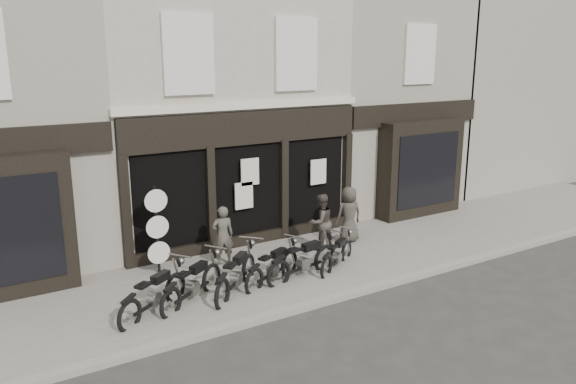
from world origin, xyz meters
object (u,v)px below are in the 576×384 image
motorcycle_3 (273,269)px  motorcycle_4 (303,263)px  motorcycle_2 (236,277)px  advert_sign_post (157,234)px  man_left (223,235)px  man_right (349,214)px  motorcycle_5 (337,257)px  man_centre (321,222)px  motorcycle_0 (154,297)px  motorcycle_1 (193,287)px

motorcycle_3 → motorcycle_4: size_ratio=0.86×
motorcycle_2 → advert_sign_post: (-1.15, 1.95, 0.70)m
man_left → man_right: bearing=-170.4°
motorcycle_2 → man_left: size_ratio=1.22×
motorcycle_2 → man_right: (4.31, 1.39, 0.50)m
motorcycle_3 → motorcycle_4: 0.79m
motorcycle_3 → motorcycle_5: 1.85m
man_centre → man_right: 1.07m
motorcycle_3 → man_right: (3.30, 1.32, 0.54)m
motorcycle_5 → motorcycle_2: bearing=149.1°
motorcycle_0 → man_centre: man_centre is taller
motorcycle_4 → man_centre: bearing=31.8°
man_left → man_centre: man_centre is taller
motorcycle_5 → man_left: 2.98m
motorcycle_0 → motorcycle_4: 3.75m
motorcycle_0 → motorcycle_5: motorcycle_0 is taller
motorcycle_2 → man_right: man_right is taller
motorcycle_4 → man_right: 2.95m
motorcycle_0 → motorcycle_2: bearing=-32.1°
motorcycle_4 → man_left: bearing=116.0°
man_centre → motorcycle_4: bearing=36.3°
motorcycle_1 → man_centre: size_ratio=1.26×
man_right → motorcycle_4: bearing=36.0°
motorcycle_3 → man_left: 1.78m
man_centre → man_right: size_ratio=0.97×
man_left → man_right: (3.84, -0.30, 0.04)m
man_centre → man_right: man_right is taller
motorcycle_3 → man_left: bearing=84.5°
motorcycle_4 → advert_sign_post: (-2.95, 2.02, 0.70)m
motorcycle_1 → motorcycle_5: size_ratio=1.13×
motorcycle_2 → advert_sign_post: advert_sign_post is taller
motorcycle_3 → man_left: man_left is taller
motorcycle_1 → man_left: bearing=14.8°
motorcycle_3 → motorcycle_0: bearing=158.2°
motorcycle_0 → man_right: man_right is taller
motorcycle_1 → man_left: (1.52, 1.64, 0.47)m
motorcycle_5 → advert_sign_post: advert_sign_post is taller
motorcycle_4 → motorcycle_2: bearing=167.0°
man_right → advert_sign_post: 5.50m
motorcycle_0 → advert_sign_post: (0.80, 1.99, 0.71)m
motorcycle_5 → man_centre: size_ratio=1.11×
man_right → motorcycle_0: bearing=18.8°
motorcycle_2 → motorcycle_4: motorcycle_4 is taller
man_left → motorcycle_4: bearing=141.0°
man_centre → advert_sign_post: 4.46m
advert_sign_post → motorcycle_3: bearing=-41.3°
motorcycle_0 → man_left: size_ratio=1.27×
motorcycle_4 → man_left: (-1.32, 1.76, 0.45)m
motorcycle_1 → man_right: size_ratio=1.22×
motorcycle_1 → motorcycle_2: motorcycle_2 is taller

